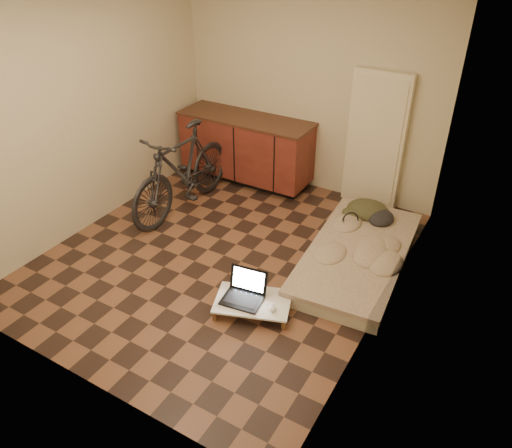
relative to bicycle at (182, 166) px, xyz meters
The scene contains 10 objects.
room_shell 1.34m from the bicycle, 31.05° to the right, with size 3.50×4.00×2.60m.
cabinets 1.14m from the bicycle, 78.26° to the left, with size 1.84×0.62×0.91m.
appliance_panel 2.37m from the bicycle, 34.94° to the left, with size 0.70×0.10×1.70m, color beige.
bicycle is the anchor object (origin of this frame).
futon 2.34m from the bicycle, ahead, with size 1.13×2.09×0.17m.
clothing_pile 2.31m from the bicycle, 19.53° to the left, with size 0.53×0.44×0.21m, color #383921, non-canonical shape.
headphones 2.11m from the bicycle, 12.18° to the left, with size 0.21×0.20×0.14m, color black, non-canonical shape.
lap_desk 2.14m from the bicycle, 34.92° to the right, with size 0.81×0.67×0.12m.
laptop 2.05m from the bicycle, 36.50° to the right, with size 0.41×0.38×0.26m.
mouse 2.32m from the bicycle, 32.05° to the right, with size 0.06×0.11×0.04m, color white.
Camera 1 is at (2.56, -3.67, 3.21)m, focal length 35.00 mm.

